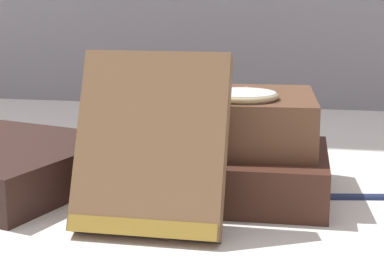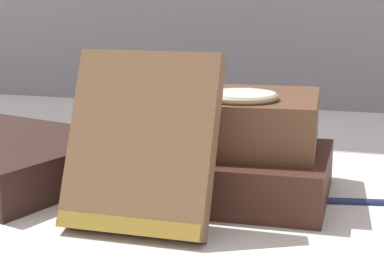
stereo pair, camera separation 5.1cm
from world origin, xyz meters
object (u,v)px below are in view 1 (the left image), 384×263
at_px(reading_glasses, 175,146).
at_px(book_flat_bottom, 211,171).
at_px(pocket_watch, 242,96).
at_px(book_flat_top, 206,119).
at_px(book_leaning_front, 151,150).

bearing_deg(reading_glasses, book_flat_bottom, -78.45).
distance_m(pocket_watch, reading_glasses, 0.21).
bearing_deg(book_flat_top, pocket_watch, -41.74).
relative_size(book_flat_bottom, pocket_watch, 2.99).
bearing_deg(reading_glasses, book_flat_top, -78.50).
xyz_separation_m(book_flat_bottom, pocket_watch, (0.03, -0.01, 0.07)).
bearing_deg(book_flat_bottom, book_leaning_front, -108.02).
xyz_separation_m(book_flat_bottom, reading_glasses, (-0.07, 0.16, -0.02)).
relative_size(pocket_watch, reading_glasses, 0.57).
bearing_deg(pocket_watch, book_leaning_front, -122.93).
height_order(book_flat_top, book_leaning_front, book_leaning_front).
relative_size(book_leaning_front, pocket_watch, 2.05).
distance_m(book_leaning_front, pocket_watch, 0.11).
distance_m(book_flat_bottom, book_flat_top, 0.05).
height_order(pocket_watch, reading_glasses, pocket_watch).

